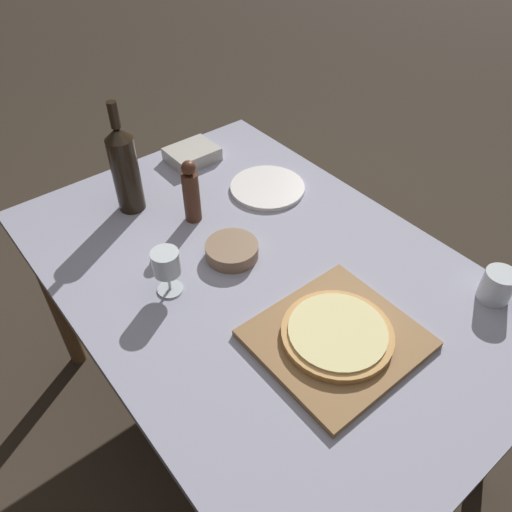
{
  "coord_description": "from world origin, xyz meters",
  "views": [
    {
      "loc": [
        -0.62,
        -0.75,
        1.71
      ],
      "look_at": [
        -0.01,
        -0.0,
        0.81
      ],
      "focal_mm": 35.0,
      "sensor_mm": 36.0,
      "label": 1
    }
  ],
  "objects_px": {
    "wine_glass": "(166,265)",
    "pepper_mill": "(191,193)",
    "pizza": "(337,333)",
    "small_bowl": "(232,250)",
    "wine_bottle": "(125,168)"
  },
  "relations": [
    {
      "from": "small_bowl",
      "to": "pizza",
      "type": "bearing_deg",
      "value": -88.0
    },
    {
      "from": "wine_glass",
      "to": "small_bowl",
      "type": "height_order",
      "value": "wine_glass"
    },
    {
      "from": "pepper_mill",
      "to": "wine_glass",
      "type": "distance_m",
      "value": 0.3
    },
    {
      "from": "pizza",
      "to": "wine_bottle",
      "type": "height_order",
      "value": "wine_bottle"
    },
    {
      "from": "pizza",
      "to": "small_bowl",
      "type": "bearing_deg",
      "value": 92.0
    },
    {
      "from": "wine_bottle",
      "to": "small_bowl",
      "type": "bearing_deg",
      "value": -74.01
    },
    {
      "from": "pepper_mill",
      "to": "wine_glass",
      "type": "bearing_deg",
      "value": -135.4
    },
    {
      "from": "wine_glass",
      "to": "small_bowl",
      "type": "relative_size",
      "value": 0.89
    },
    {
      "from": "pizza",
      "to": "wine_bottle",
      "type": "distance_m",
      "value": 0.79
    },
    {
      "from": "wine_glass",
      "to": "pepper_mill",
      "type": "bearing_deg",
      "value": 44.6
    },
    {
      "from": "wine_glass",
      "to": "small_bowl",
      "type": "xyz_separation_m",
      "value": [
        0.21,
        0.0,
        -0.07
      ]
    },
    {
      "from": "wine_bottle",
      "to": "pepper_mill",
      "type": "height_order",
      "value": "wine_bottle"
    },
    {
      "from": "pizza",
      "to": "wine_glass",
      "type": "height_order",
      "value": "wine_glass"
    },
    {
      "from": "pepper_mill",
      "to": "wine_glass",
      "type": "relative_size",
      "value": 1.54
    },
    {
      "from": "pizza",
      "to": "wine_glass",
      "type": "relative_size",
      "value": 2.01
    }
  ]
}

